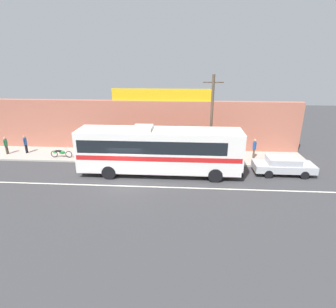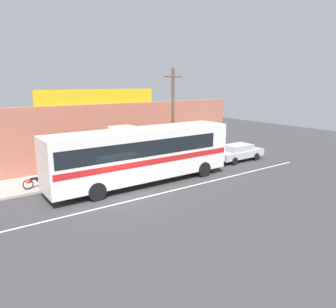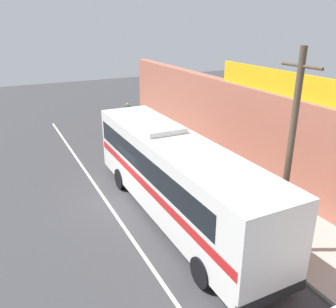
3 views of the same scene
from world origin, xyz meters
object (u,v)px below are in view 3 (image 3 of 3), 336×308
at_px(utility_pole, 289,155).
at_px(motorcycle_orange, 148,137).
at_px(pedestrian_far_left, 140,115).
at_px(intercity_bus, 174,173).
at_px(pedestrian_by_curb, 128,111).
at_px(motorcycle_red, 168,153).

distance_m(utility_pole, motorcycle_orange, 13.54).
bearing_deg(pedestrian_far_left, intercity_bus, -15.92).
distance_m(motorcycle_orange, pedestrian_by_curb, 5.50).
bearing_deg(motorcycle_orange, motorcycle_red, -1.28).
bearing_deg(pedestrian_far_left, motorcycle_red, -8.60).
height_order(utility_pole, motorcycle_red, utility_pole).
xyz_separation_m(intercity_bus, pedestrian_by_curb, (-14.46, 3.26, -0.99)).
relative_size(motorcycle_red, pedestrian_by_curb, 1.20).
xyz_separation_m(intercity_bus, motorcycle_red, (-5.74, 2.58, -1.50)).
xyz_separation_m(pedestrian_by_curb, pedestrian_far_left, (1.65, 0.39, 0.03)).
bearing_deg(intercity_bus, utility_pole, 28.08).
height_order(utility_pole, pedestrian_by_curb, utility_pole).
bearing_deg(utility_pole, pedestrian_by_curb, 176.68).
relative_size(motorcycle_red, pedestrian_far_left, 1.16).
xyz_separation_m(motorcycle_orange, motorcycle_red, (3.29, -0.07, 0.00)).
xyz_separation_m(utility_pole, pedestrian_by_curb, (-18.55, 1.08, -2.83)).
relative_size(utility_pole, motorcycle_orange, 3.72).
distance_m(motorcycle_red, pedestrian_far_left, 7.18).
distance_m(utility_pole, pedestrian_by_curb, 18.80).
height_order(intercity_bus, pedestrian_by_curb, intercity_bus).
relative_size(utility_pole, pedestrian_far_left, 4.36).
distance_m(pedestrian_by_curb, pedestrian_far_left, 1.69).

